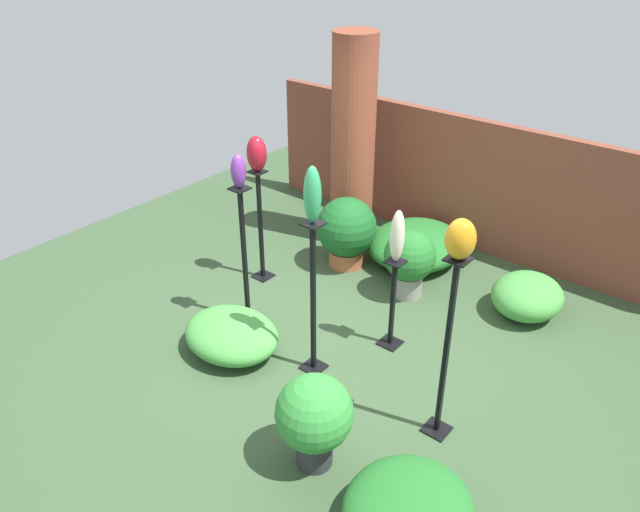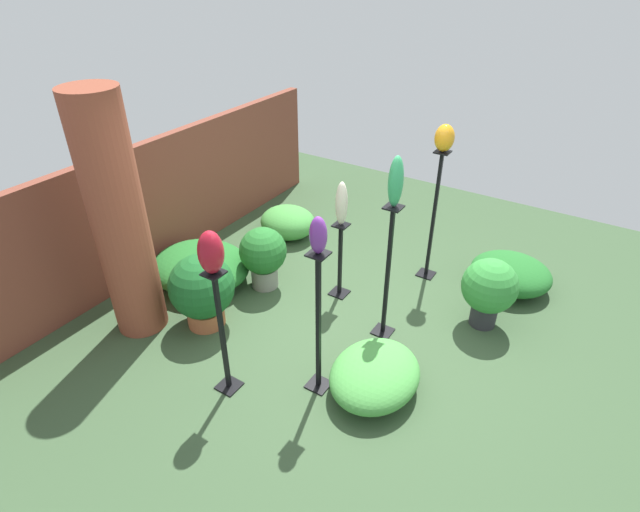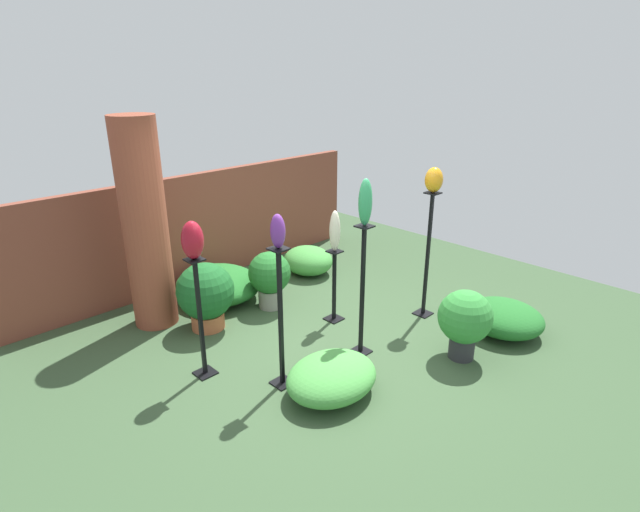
{
  "view_description": "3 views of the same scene",
  "coord_description": "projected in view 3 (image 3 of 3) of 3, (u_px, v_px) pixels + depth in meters",
  "views": [
    {
      "loc": [
        2.93,
        -3.77,
        3.69
      ],
      "look_at": [
        -0.28,
        0.17,
        0.78
      ],
      "focal_mm": 35.0,
      "sensor_mm": 36.0,
      "label": 1
    },
    {
      "loc": [
        -3.64,
        -2.0,
        3.48
      ],
      "look_at": [
        -0.23,
        0.18,
        0.92
      ],
      "focal_mm": 28.0,
      "sensor_mm": 36.0,
      "label": 2
    },
    {
      "loc": [
        -3.58,
        -3.47,
        2.98
      ],
      "look_at": [
        0.11,
        0.25,
        0.96
      ],
      "focal_mm": 28.0,
      "sensor_mm": 36.0,
      "label": 3
    }
  ],
  "objects": [
    {
      "name": "foliage_bed_rear",
      "position": [
        308.0,
        260.0,
        7.54
      ],
      "size": [
        0.7,
        0.78,
        0.42
      ],
      "primitive_type": "ellipsoid",
      "color": "#479942",
      "rests_on": "ground"
    },
    {
      "name": "foliage_bed_east",
      "position": [
        332.0,
        377.0,
        4.78
      ],
      "size": [
        0.95,
        0.78,
        0.35
      ],
      "primitive_type": "ellipsoid",
      "color": "#479942",
      "rests_on": "ground"
    },
    {
      "name": "brick_wall_back",
      "position": [
        200.0,
        228.0,
        7.16
      ],
      "size": [
        5.6,
        0.12,
        1.57
      ],
      "primitive_type": "cube",
      "color": "brown",
      "rests_on": "ground"
    },
    {
      "name": "pedestal_ivory",
      "position": [
        334.0,
        289.0,
        6.09
      ],
      "size": [
        0.2,
        0.2,
        0.91
      ],
      "color": "black",
      "rests_on": "ground"
    },
    {
      "name": "pedestal_jade",
      "position": [
        362.0,
        296.0,
        5.28
      ],
      "size": [
        0.2,
        0.2,
        1.47
      ],
      "color": "black",
      "rests_on": "ground"
    },
    {
      "name": "foliage_bed_west",
      "position": [
        218.0,
        284.0,
        6.74
      ],
      "size": [
        1.08,
        1.21,
        0.4
      ],
      "primitive_type": "ellipsoid",
      "color": "#236B28",
      "rests_on": "ground"
    },
    {
      "name": "brick_pillar",
      "position": [
        145.0,
        226.0,
        5.74
      ],
      "size": [
        0.51,
        0.51,
        2.48
      ],
      "primitive_type": "cylinder",
      "color": "brown",
      "rests_on": "ground"
    },
    {
      "name": "art_vase_ivory",
      "position": [
        335.0,
        231.0,
        5.82
      ],
      "size": [
        0.13,
        0.13,
        0.5
      ],
      "primitive_type": "ellipsoid",
      "color": "beige",
      "rests_on": "pedestal_ivory"
    },
    {
      "name": "art_vase_jade",
      "position": [
        365.0,
        202.0,
        4.91
      ],
      "size": [
        0.15,
        0.13,
        0.48
      ],
      "primitive_type": "ellipsoid",
      "color": "#2D9356",
      "rests_on": "pedestal_jade"
    },
    {
      "name": "potted_plant_mid_left",
      "position": [
        465.0,
        319.0,
        5.27
      ],
      "size": [
        0.57,
        0.57,
        0.78
      ],
      "color": "#2D2D33",
      "rests_on": "ground"
    },
    {
      "name": "art_vase_ruby",
      "position": [
        193.0,
        240.0,
        4.62
      ],
      "size": [
        0.22,
        0.2,
        0.37
      ],
      "primitive_type": "ellipsoid",
      "color": "maroon",
      "rests_on": "pedestal_ruby"
    },
    {
      "name": "pedestal_amber",
      "position": [
        427.0,
        260.0,
        6.11
      ],
      "size": [
        0.2,
        0.2,
        1.59
      ],
      "color": "black",
      "rests_on": "ground"
    },
    {
      "name": "potted_plant_front_left",
      "position": [
        206.0,
        294.0,
        5.88
      ],
      "size": [
        0.68,
        0.68,
        0.83
      ],
      "color": "#B25B38",
      "rests_on": "ground"
    },
    {
      "name": "ground_plane",
      "position": [
        329.0,
        342.0,
        5.72
      ],
      "size": [
        8.0,
        8.0,
        0.0
      ],
      "primitive_type": "plane",
      "color": "#385133"
    },
    {
      "name": "pedestal_violet",
      "position": [
        281.0,
        324.0,
        4.75
      ],
      "size": [
        0.2,
        0.2,
        1.44
      ],
      "color": "black",
      "rests_on": "ground"
    },
    {
      "name": "potted_plant_walkway_edge",
      "position": [
        270.0,
        276.0,
        6.41
      ],
      "size": [
        0.55,
        0.55,
        0.76
      ],
      "color": "gray",
      "rests_on": "ground"
    },
    {
      "name": "art_vase_violet",
      "position": [
        278.0,
        231.0,
        4.41
      ],
      "size": [
        0.13,
        0.14,
        0.32
      ],
      "primitive_type": "ellipsoid",
      "color": "#6B2D8C",
      "rests_on": "pedestal_violet"
    },
    {
      "name": "foliage_bed_center",
      "position": [
        504.0,
        318.0,
        5.89
      ],
      "size": [
        0.86,
        0.92,
        0.36
      ],
      "primitive_type": "ellipsoid",
      "color": "#236B28",
      "rests_on": "ground"
    },
    {
      "name": "art_vase_amber",
      "position": [
        434.0,
        180.0,
        5.75
      ],
      "size": [
        0.21,
        0.21,
        0.29
      ],
      "primitive_type": "ellipsoid",
      "color": "orange",
      "rests_on": "pedestal_amber"
    },
    {
      "name": "pedestal_ruby",
      "position": [
        201.0,
        323.0,
        4.93
      ],
      "size": [
        0.2,
        0.2,
        1.27
      ],
      "color": "black",
      "rests_on": "ground"
    }
  ]
}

